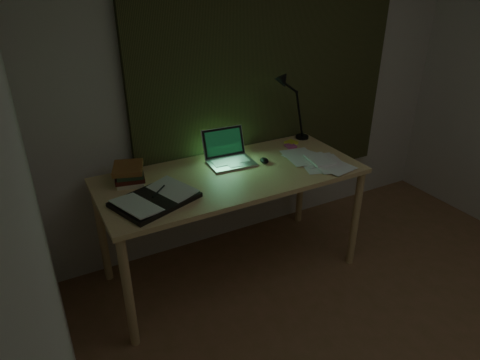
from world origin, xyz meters
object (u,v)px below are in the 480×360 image
object	(u,v)px
laptop	(231,149)
book_stack	(129,173)
open_textbook	(155,199)
desk_lamp	(304,105)
desk	(232,224)
loose_papers	(312,161)

from	to	relation	value
laptop	book_stack	size ratio (longest dim) A/B	1.60
laptop	open_textbook	xyz separation A→B (m)	(-0.64, -0.26, -0.09)
laptop	book_stack	world-z (taller)	laptop
laptop	desk_lamp	xyz separation A→B (m)	(0.74, 0.18, 0.17)
desk	book_stack	distance (m)	0.82
laptop	loose_papers	bearing A→B (deg)	-21.28
desk_lamp	laptop	bearing A→B (deg)	-160.62
desk	book_stack	size ratio (longest dim) A/B	8.09
desk	open_textbook	xyz separation A→B (m)	(-0.58, -0.13, 0.43)
desk	laptop	world-z (taller)	laptop
desk	loose_papers	xyz separation A→B (m)	(0.59, -0.11, 0.42)
desk_lamp	book_stack	bearing A→B (deg)	-170.07
desk_lamp	desk	bearing A→B (deg)	-153.01
loose_papers	open_textbook	bearing A→B (deg)	-179.03
book_stack	desk_lamp	xyz separation A→B (m)	(1.45, 0.11, 0.22)
book_stack	desk_lamp	size ratio (longest dim) A/B	0.40
loose_papers	desk_lamp	size ratio (longest dim) A/B	0.66
desk	desk_lamp	xyz separation A→B (m)	(0.81, 0.31, 0.69)
book_stack	loose_papers	distance (m)	1.27
open_textbook	book_stack	xyz separation A→B (m)	(-0.06, 0.34, 0.04)
open_textbook	loose_papers	bearing A→B (deg)	-19.23
open_textbook	desk_lamp	world-z (taller)	desk_lamp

